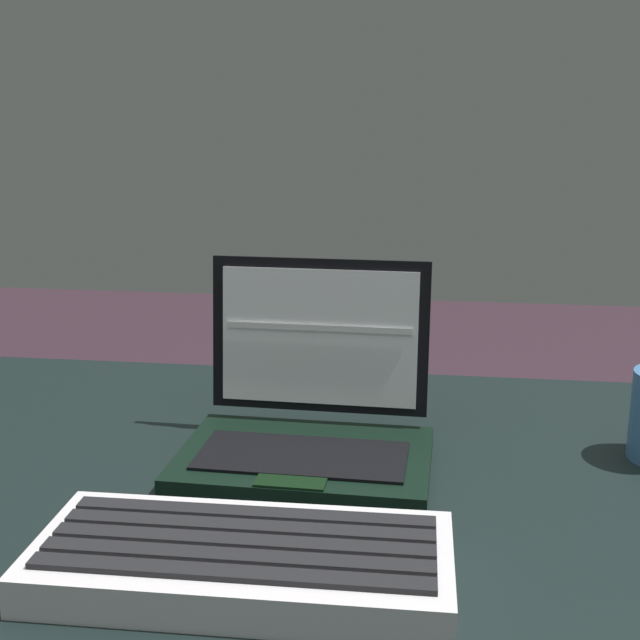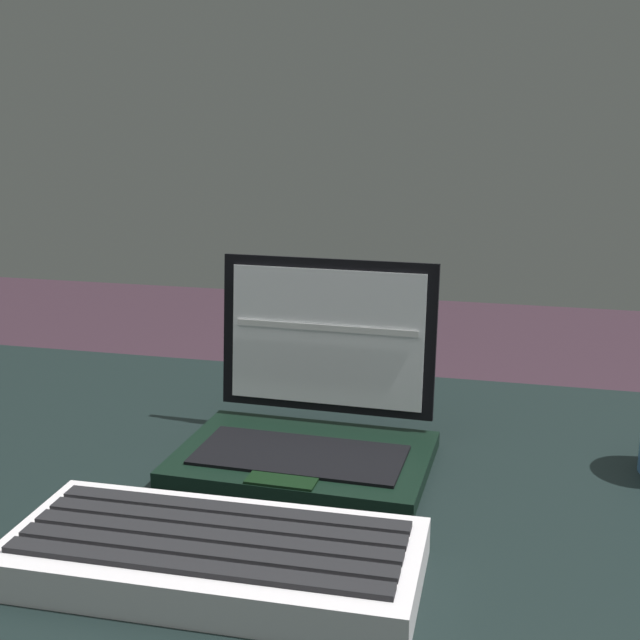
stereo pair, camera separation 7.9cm
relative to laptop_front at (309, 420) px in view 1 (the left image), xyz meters
name	(u,v)px [view 1 (the left image)]	position (x,y,z in m)	size (l,w,h in m)	color
desk	(323,562)	(0.03, -0.10, -0.10)	(1.76, 0.75, 0.74)	black
laptop_front	(309,420)	(0.00, 0.00, 0.00)	(0.25, 0.19, 0.19)	black
external_keyboard	(242,560)	(-0.02, -0.23, -0.02)	(0.31, 0.14, 0.03)	silver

